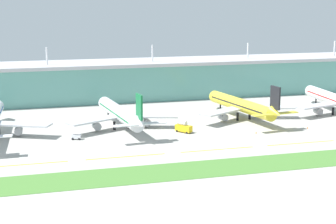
{
  "coord_description": "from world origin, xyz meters",
  "views": [
    {
      "loc": [
        -73.26,
        -179.37,
        53.24
      ],
      "look_at": [
        -10.87,
        39.6,
        7.0
      ],
      "focal_mm": 58.68,
      "sensor_mm": 36.0,
      "label": 1
    }
  ],
  "objects": [
    {
      "name": "baggage_cart",
      "position": [
        -50.77,
        30.38,
        1.26
      ],
      "size": [
        3.98,
        2.91,
        2.48
      ],
      "color": "silver",
      "rests_on": "ground"
    },
    {
      "name": "terminal_building",
      "position": [
        -0.0,
        114.19,
        10.62
      ],
      "size": [
        288.0,
        34.0,
        29.83
      ],
      "color": "#5B9E93",
      "rests_on": "ground"
    },
    {
      "name": "taxiway_stripe_mid_west",
      "position": [
        -37.0,
        1.43,
        0.02
      ],
      "size": [
        28.0,
        0.7,
        0.04
      ],
      "primitive_type": "cube",
      "color": "yellow",
      "rests_on": "ground"
    },
    {
      "name": "airliner_near_middle",
      "position": [
        -30.44,
        44.08,
        6.45
      ],
      "size": [
        48.61,
        61.25,
        18.9
      ],
      "color": "silver",
      "rests_on": "ground"
    },
    {
      "name": "safety_cone_left_wingtip",
      "position": [
        45.93,
        22.53,
        0.35
      ],
      "size": [
        0.56,
        0.56,
        0.7
      ],
      "primitive_type": "cone",
      "color": "orange",
      "rests_on": "ground"
    },
    {
      "name": "taxiway_stripe_mid_east",
      "position": [
        31.0,
        1.43,
        0.02
      ],
      "size": [
        28.0,
        0.7,
        0.04
      ],
      "primitive_type": "cube",
      "color": "yellow",
      "rests_on": "ground"
    },
    {
      "name": "grass_verge",
      "position": [
        0.0,
        -19.44,
        0.05
      ],
      "size": [
        300.0,
        18.0,
        0.1
      ],
      "primitive_type": "cube",
      "color": "#477A33",
      "rests_on": "ground"
    },
    {
      "name": "fuel_truck",
      "position": [
        -6.91,
        30.5,
        2.26
      ],
      "size": [
        6.34,
        7.35,
        4.95
      ],
      "color": "gold",
      "rests_on": "ground"
    },
    {
      "name": "airliner_far_middle",
      "position": [
        26.5,
        47.23,
        6.44
      ],
      "size": [
        48.33,
        60.42,
        18.9
      ],
      "color": "yellow",
      "rests_on": "ground"
    },
    {
      "name": "taxiway_stripe_centre",
      "position": [
        -3.0,
        1.43,
        0.02
      ],
      "size": [
        28.0,
        0.7,
        0.04
      ],
      "primitive_type": "cube",
      "color": "yellow",
      "rests_on": "ground"
    },
    {
      "name": "taxiway_stripe_west",
      "position": [
        -71.0,
        1.43,
        0.02
      ],
      "size": [
        28.0,
        0.7,
        0.04
      ],
      "primitive_type": "cube",
      "color": "yellow",
      "rests_on": "ground"
    },
    {
      "name": "ground_plane",
      "position": [
        0.0,
        0.0,
        0.0
      ],
      "size": [
        600.0,
        600.0,
        0.0
      ],
      "primitive_type": "plane",
      "color": "#A8A59E"
    },
    {
      "name": "safety_cone_nose_front",
      "position": [
        21.28,
        20.64,
        0.35
      ],
      "size": [
        0.56,
        0.56,
        0.7
      ],
      "primitive_type": "cone",
      "color": "orange",
      "rests_on": "ground"
    }
  ]
}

